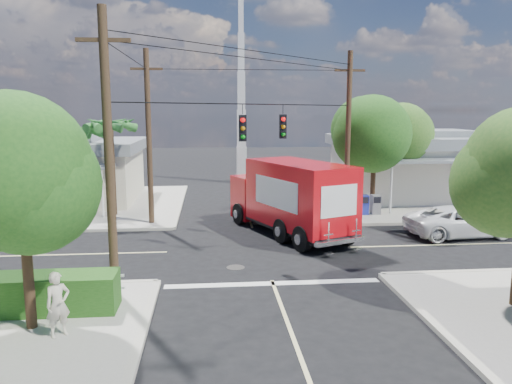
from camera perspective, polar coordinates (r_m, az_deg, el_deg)
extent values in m
plane|color=black|center=(21.70, 0.50, -6.60)|extent=(120.00, 120.00, 0.00)
cube|color=#A6A196|center=(34.87, 16.85, -0.79)|extent=(14.00, 14.00, 0.14)
cube|color=#B3AE9F|center=(32.88, 5.48, -1.03)|extent=(0.25, 14.00, 0.14)
cube|color=#B3AE9F|center=(28.64, 22.11, -3.23)|extent=(14.00, 0.25, 0.14)
cube|color=#A6A196|center=(33.49, -20.63, -1.40)|extent=(14.00, 14.00, 0.14)
cube|color=#B3AE9F|center=(32.36, -8.58, -1.26)|extent=(0.25, 14.00, 0.14)
cube|color=#B3AE9F|center=(26.95, -24.48, -4.14)|extent=(14.00, 0.25, 0.14)
cube|color=#B3AE9F|center=(12.95, 25.08, -18.64)|extent=(0.25, 14.00, 0.14)
cube|color=beige|center=(31.40, -1.37, -1.60)|extent=(0.12, 12.00, 0.01)
cube|color=beige|center=(12.48, 5.48, -19.18)|extent=(0.12, 12.00, 0.01)
cube|color=beige|center=(24.78, 24.28, -5.41)|extent=(12.00, 0.12, 0.01)
cube|color=beige|center=(22.98, -25.33, -6.60)|extent=(12.00, 0.12, 0.01)
cube|color=silver|center=(17.63, 1.95, -10.40)|extent=(7.50, 0.40, 0.01)
cube|color=beige|center=(36.12, 18.59, 2.30)|extent=(11.00, 8.00, 3.40)
cube|color=gray|center=(35.94, 18.76, 5.54)|extent=(11.80, 8.80, 0.70)
cube|color=gray|center=(35.92, 18.80, 6.34)|extent=(6.05, 4.40, 0.50)
cube|color=gray|center=(31.61, 22.29, 3.34)|extent=(9.90, 1.80, 0.15)
cylinder|color=silver|center=(29.26, 15.18, 0.42)|extent=(0.12, 0.12, 2.90)
cube|color=beige|center=(34.95, -21.73, 1.73)|extent=(10.00, 8.00, 3.20)
cube|color=gray|center=(34.77, -21.92, 4.92)|extent=(10.80, 8.80, 0.70)
cube|color=gray|center=(34.74, -21.97, 5.74)|extent=(5.50, 4.40, 0.50)
cube|color=gray|center=(30.19, -24.43, 2.57)|extent=(9.00, 1.80, 0.15)
cylinder|color=silver|center=(28.53, -17.16, -0.10)|extent=(0.12, 0.12, 2.70)
cube|color=silver|center=(41.09, -1.66, 3.10)|extent=(0.80, 0.80, 3.00)
cube|color=silver|center=(40.87, -1.68, 7.28)|extent=(0.70, 0.70, 3.00)
cube|color=silver|center=(40.88, -1.70, 11.49)|extent=(0.60, 0.60, 3.00)
cube|color=silver|center=(41.10, -1.72, 15.67)|extent=(0.50, 0.50, 3.00)
cube|color=silver|center=(41.54, -1.74, 19.79)|extent=(0.40, 0.40, 3.00)
cylinder|color=#422D1C|center=(14.67, -24.69, -7.21)|extent=(0.28, 0.28, 3.71)
sphere|color=#1C4D17|center=(14.22, -25.32, 1.81)|extent=(3.71, 3.71, 3.71)
sphere|color=#1C4D17|center=(14.52, -26.61, 2.78)|extent=(3.02, 3.02, 3.02)
sphere|color=#1C4D17|center=(13.83, -24.35, 1.21)|extent=(3.25, 3.25, 3.25)
cylinder|color=#422D1C|center=(29.35, 13.24, 1.70)|extent=(0.28, 0.28, 4.10)
sphere|color=#1C4D17|center=(29.13, 13.43, 6.70)|extent=(4.10, 4.10, 4.10)
sphere|color=#1C4D17|center=(29.18, 12.57, 7.24)|extent=(3.33, 3.33, 3.33)
sphere|color=#1C4D17|center=(28.96, 14.27, 6.40)|extent=(3.58, 3.58, 3.58)
cylinder|color=#422D1C|center=(32.32, 16.36, 1.80)|extent=(0.28, 0.28, 3.58)
sphere|color=#2B5D1E|center=(32.12, 16.55, 5.76)|extent=(3.58, 3.58, 3.58)
sphere|color=#2B5D1E|center=(32.15, 15.77, 6.20)|extent=(2.91, 2.91, 2.91)
sphere|color=#2B5D1E|center=(31.98, 17.32, 5.51)|extent=(3.14, 3.14, 3.14)
sphere|color=#2B5D1E|center=(16.39, 26.91, 2.33)|extent=(2.81, 2.81, 2.81)
cylinder|color=#422D1C|center=(28.96, -16.02, 2.39)|extent=(0.24, 0.24, 5.00)
cone|color=#2B6F2A|center=(28.62, -14.47, 7.60)|extent=(0.50, 2.06, 0.98)
cone|color=#2B6F2A|center=(29.37, -14.91, 7.62)|extent=(1.92, 1.68, 0.98)
cone|color=#2B6F2A|center=(29.67, -16.32, 7.57)|extent=(2.12, 0.95, 0.98)
cone|color=#2B6F2A|center=(29.32, -17.68, 7.49)|extent=(1.34, 2.07, 0.98)
cone|color=#2B6F2A|center=(28.55, -18.01, 7.44)|extent=(1.34, 2.07, 0.98)
cone|color=#2B6F2A|center=(27.95, -16.99, 7.46)|extent=(2.12, 0.95, 0.98)
cone|color=#2B6F2A|center=(27.98, -15.38, 7.53)|extent=(1.92, 1.68, 0.98)
cylinder|color=#422D1C|center=(30.86, -19.15, 2.27)|extent=(0.24, 0.24, 4.60)
cone|color=#2B6F2A|center=(30.47, -17.74, 6.79)|extent=(0.50, 2.06, 0.98)
cone|color=#2B6F2A|center=(31.23, -18.07, 6.82)|extent=(1.92, 1.68, 0.98)
cone|color=#2B6F2A|center=(31.58, -19.36, 6.78)|extent=(2.12, 0.95, 0.98)
cone|color=#2B6F2A|center=(31.26, -20.67, 6.69)|extent=(1.34, 2.07, 0.98)
cone|color=#2B6F2A|center=(30.51, -21.05, 6.62)|extent=(1.34, 2.07, 0.98)
cone|color=#2B6F2A|center=(29.88, -20.17, 6.62)|extent=(2.12, 0.95, 0.98)
cone|color=#2B6F2A|center=(29.86, -18.66, 6.70)|extent=(1.92, 1.68, 0.98)
cylinder|color=#473321|center=(15.93, -16.46, 3.71)|extent=(0.28, 0.28, 9.00)
cube|color=#473321|center=(15.99, -17.06, 16.28)|extent=(1.60, 0.12, 0.12)
cylinder|color=#473321|center=(27.02, 10.46, 6.09)|extent=(0.28, 0.28, 9.00)
cube|color=#473321|center=(27.06, 10.68, 13.50)|extent=(1.60, 0.12, 0.12)
cylinder|color=#473321|center=(26.18, -12.14, 5.93)|extent=(0.28, 0.28, 9.00)
cube|color=#473321|center=(26.22, -12.41, 13.59)|extent=(1.60, 0.12, 0.12)
cylinder|color=black|center=(20.87, 0.52, 10.00)|extent=(10.43, 10.43, 0.04)
cube|color=black|center=(20.02, -1.54, 7.31)|extent=(0.30, 0.24, 1.05)
sphere|color=red|center=(19.87, -1.52, 8.24)|extent=(0.20, 0.20, 0.20)
cube|color=black|center=(22.11, 3.08, 7.49)|extent=(0.30, 0.24, 1.05)
sphere|color=red|center=(21.97, 3.15, 8.34)|extent=(0.20, 0.20, 0.20)
cube|color=silver|center=(17.08, -24.81, -10.22)|extent=(5.94, 0.05, 0.08)
cube|color=silver|center=(16.96, -24.90, -8.95)|extent=(5.94, 0.05, 0.08)
cube|color=silver|center=(16.32, -15.39, -10.03)|extent=(0.09, 0.06, 1.00)
cube|color=#1C4813|center=(16.38, -26.46, -10.43)|extent=(6.20, 1.20, 1.10)
cube|color=red|center=(28.60, 10.85, -1.45)|extent=(0.50, 0.50, 1.10)
cube|color=navy|center=(28.80, 12.19, -1.42)|extent=(0.50, 0.50, 1.10)
cube|color=slate|center=(29.02, 13.51, -1.39)|extent=(0.50, 0.50, 1.10)
cube|color=black|center=(24.35, 3.73, -3.49)|extent=(5.29, 8.25, 0.26)
cube|color=red|center=(26.82, 0.21, -0.50)|extent=(2.94, 2.56, 2.25)
cube|color=black|center=(27.38, -0.51, 0.57)|extent=(2.07, 1.08, 0.97)
cube|color=silver|center=(27.75, -0.71, -1.67)|extent=(2.21, 1.03, 0.36)
cube|color=red|center=(23.29, 4.97, -0.25)|extent=(4.67, 6.45, 2.96)
cube|color=white|center=(24.00, 7.57, 0.36)|extent=(1.46, 3.39, 1.33)
cube|color=white|center=(22.59, 2.23, -0.13)|extent=(1.46, 3.39, 1.33)
cube|color=white|center=(20.88, 9.49, -1.03)|extent=(1.70, 0.74, 1.33)
cube|color=silver|center=(21.14, 9.59, -5.58)|extent=(2.36, 1.20, 0.18)
cube|color=silver|center=(20.52, 8.26, -4.83)|extent=(0.45, 0.24, 1.02)
cube|color=silver|center=(21.38, 11.35, -4.34)|extent=(0.45, 0.24, 1.02)
cylinder|color=black|center=(26.31, -1.88, -2.51)|extent=(0.74, 1.16, 1.12)
cylinder|color=black|center=(27.42, 2.51, -2.03)|extent=(0.74, 1.16, 1.12)
cylinder|color=black|center=(21.31, 5.30, -5.37)|extent=(0.74, 1.16, 1.12)
cylinder|color=black|center=(22.67, 10.26, -4.59)|extent=(0.74, 1.16, 1.12)
imported|color=silver|center=(25.71, 22.32, -3.14)|extent=(5.36, 2.84, 1.43)
imported|color=beige|center=(14.17, -21.70, -11.83)|extent=(0.75, 0.71, 1.72)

